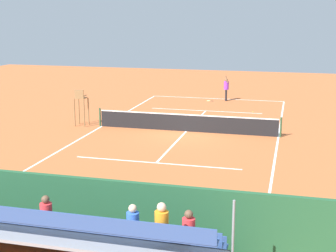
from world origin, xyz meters
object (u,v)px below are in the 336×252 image
object	(u,v)px
tennis_player	(226,87)
tennis_racket	(209,101)
courtside_bench	(197,228)
tennis_ball_near	(253,112)
bleacher_stand	(58,235)
tennis_net	(186,123)
umpire_chair	(81,103)
equipment_bag	(124,234)

from	to	relation	value
tennis_player	tennis_racket	bearing A→B (deg)	21.94
courtside_bench	tennis_ball_near	xyz separation A→B (m)	(0.13, -19.61, -0.53)
bleacher_stand	tennis_ball_near	size ratio (longest dim) A/B	137.27
tennis_net	tennis_ball_near	size ratio (longest dim) A/B	156.06
tennis_player	tennis_racket	xyz separation A→B (m)	(1.22, 0.49, -1.00)
tennis_ball_near	tennis_player	bearing A→B (deg)	-59.31
umpire_chair	equipment_bag	distance (m)	15.19
tennis_ball_near	equipment_bag	bearing A→B (deg)	84.28
tennis_ball_near	bleacher_stand	bearing A→B (deg)	82.05
umpire_chair	tennis_ball_near	distance (m)	11.43
umpire_chair	tennis_net	bearing A→B (deg)	-178.58
tennis_player	tennis_racket	size ratio (longest dim) A/B	3.41
umpire_chair	equipment_bag	size ratio (longest dim) A/B	2.38
umpire_chair	tennis_player	xyz separation A→B (m)	(-6.97, -10.45, -0.30)
bleacher_stand	equipment_bag	xyz separation A→B (m)	(-1.06, -1.98, -0.76)
umpire_chair	courtside_bench	size ratio (longest dim) A/B	1.19
tennis_racket	tennis_ball_near	size ratio (longest dim) A/B	8.56
tennis_net	tennis_player	bearing A→B (deg)	-94.29
umpire_chair	tennis_racket	size ratio (longest dim) A/B	3.79
equipment_bag	tennis_player	bearing A→B (deg)	-89.10
bleacher_stand	tennis_player	world-z (taller)	bleacher_stand
tennis_racket	equipment_bag	bearing A→B (deg)	93.92
bleacher_stand	tennis_ball_near	bearing A→B (deg)	-97.95
tennis_player	tennis_ball_near	xyz separation A→B (m)	(-2.35, 3.96, -0.98)
tennis_net	equipment_bag	bearing A→B (deg)	94.88
tennis_player	equipment_bag	bearing A→B (deg)	90.90
tennis_net	tennis_ball_near	world-z (taller)	tennis_net
equipment_bag	tennis_ball_near	world-z (taller)	equipment_bag
tennis_player	tennis_ball_near	bearing A→B (deg)	120.69
bleacher_stand	tennis_ball_near	xyz separation A→B (m)	(-3.03, -21.72, -0.90)
equipment_bag	tennis_player	world-z (taller)	tennis_player
bleacher_stand	tennis_racket	size ratio (longest dim) A/B	16.03
tennis_net	equipment_bag	distance (m)	13.45
tennis_racket	tennis_ball_near	xyz separation A→B (m)	(-3.57, 3.47, 0.02)
tennis_racket	courtside_bench	bearing A→B (deg)	99.09
tennis_net	tennis_racket	bearing A→B (deg)	-87.41
tennis_net	tennis_player	size ratio (longest dim) A/B	5.35
umpire_chair	tennis_racket	xyz separation A→B (m)	(-5.76, -9.96, -1.30)
bleacher_stand	umpire_chair	xyz separation A→B (m)	(6.29, -15.23, 0.38)
tennis_racket	tennis_ball_near	world-z (taller)	tennis_ball_near
courtside_bench	tennis_ball_near	size ratio (longest dim) A/B	27.27
bleacher_stand	umpire_chair	size ratio (longest dim) A/B	4.23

